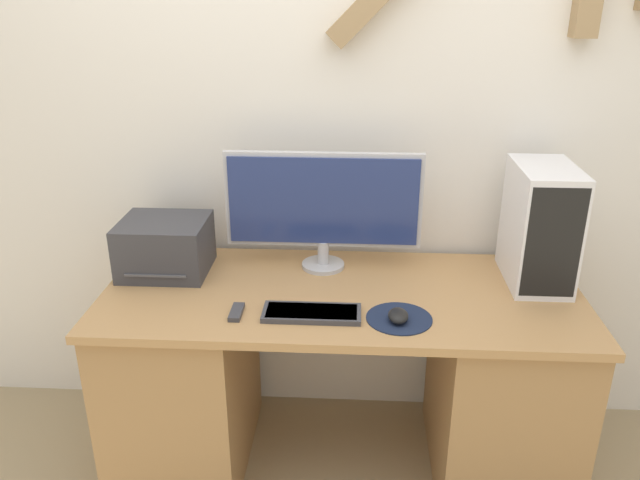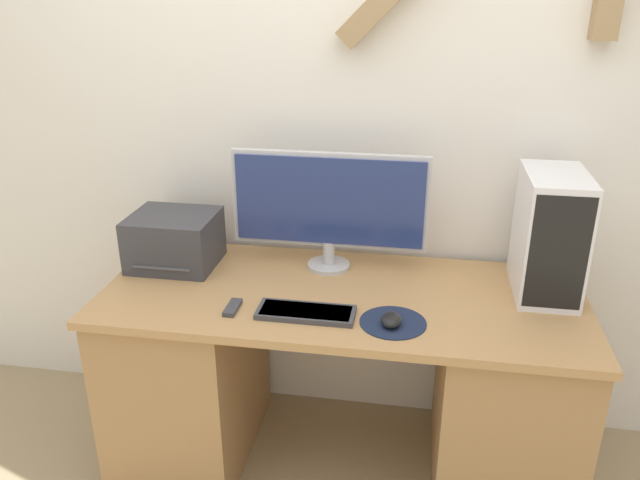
# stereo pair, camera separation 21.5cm
# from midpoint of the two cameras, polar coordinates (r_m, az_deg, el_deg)

# --- Properties ---
(wall_back) EXTENTS (6.40, 0.13, 2.79)m
(wall_back) POSITION_cam_midpoint_polar(r_m,az_deg,el_deg) (2.42, 6.77, 12.79)
(wall_back) COLOR white
(wall_back) RESTS_ON ground_plane
(desk) EXTENTS (1.71, 0.72, 0.76)m
(desk) POSITION_cam_midpoint_polar(r_m,az_deg,el_deg) (2.42, 4.49, -12.60)
(desk) COLOR tan
(desk) RESTS_ON ground_plane
(monitor) EXTENTS (0.73, 0.16, 0.45)m
(monitor) POSITION_cam_midpoint_polar(r_m,az_deg,el_deg) (2.32, 3.51, 3.27)
(monitor) COLOR #B7B7BC
(monitor) RESTS_ON desk
(keyboard) EXTENTS (0.33, 0.13, 0.02)m
(keyboard) POSITION_cam_midpoint_polar(r_m,az_deg,el_deg) (2.07, 1.69, -6.69)
(keyboard) COLOR #3D3D42
(keyboard) RESTS_ON desk
(mousepad) EXTENTS (0.22, 0.22, 0.00)m
(mousepad) POSITION_cam_midpoint_polar(r_m,az_deg,el_deg) (2.06, 9.70, -7.53)
(mousepad) COLOR #19233D
(mousepad) RESTS_ON desk
(mouse) EXTENTS (0.07, 0.09, 0.04)m
(mouse) POSITION_cam_midpoint_polar(r_m,az_deg,el_deg) (2.03, 9.58, -7.28)
(mouse) COLOR black
(mouse) RESTS_ON mousepad
(computer_tower) EXTENTS (0.21, 0.35, 0.43)m
(computer_tower) POSITION_cam_midpoint_polar(r_m,az_deg,el_deg) (2.32, 22.79, 0.42)
(computer_tower) COLOR white
(computer_tower) RESTS_ON desk
(printer) EXTENTS (0.32, 0.29, 0.20)m
(printer) POSITION_cam_midpoint_polar(r_m,az_deg,el_deg) (2.44, -10.74, -0.06)
(printer) COLOR #38383D
(printer) RESTS_ON desk
(remote_control) EXTENTS (0.04, 0.11, 0.02)m
(remote_control) POSITION_cam_midpoint_polar(r_m,az_deg,el_deg) (2.11, -5.11, -6.25)
(remote_control) COLOR #38383D
(remote_control) RESTS_ON desk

